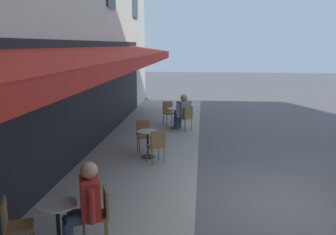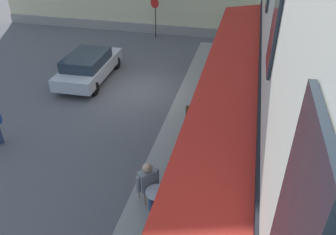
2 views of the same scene
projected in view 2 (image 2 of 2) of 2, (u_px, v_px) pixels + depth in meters
ground_plane at (138, 91)px, 15.07m from camera, size 70.00×70.00×0.00m
sidewalk_cafe_terrace at (201, 143)px, 11.73m from camera, size 20.50×3.20×0.01m
back_alley_steps at (248, 44)px, 19.45m from camera, size 2.40×1.75×0.60m
cafe_table_near_entrance at (198, 125)px, 11.82m from camera, size 0.60×0.60×0.75m
cafe_chair_wicker_facing_street at (192, 115)px, 12.30m from camera, size 0.55×0.55×0.91m
cafe_chair_wicker_back_row at (201, 134)px, 11.25m from camera, size 0.51×0.51×0.91m
cafe_table_mid_terrace at (157, 199)px, 8.84m from camera, size 0.60×0.60×0.75m
cafe_chair_wicker_corner_left at (145, 183)px, 9.26m from camera, size 0.57×0.57×0.91m
cafe_chair_wicker_kerbside at (163, 215)px, 8.29m from camera, size 0.54×0.54×0.91m
cafe_table_streetside at (228, 72)px, 15.61m from camera, size 0.60×0.60×0.75m
cafe_chair_wicker_under_awning at (215, 72)px, 15.51m from camera, size 0.52×0.52×0.91m
cafe_chair_wicker_near_door at (241, 70)px, 15.68m from camera, size 0.53×0.53×0.91m
seated_patron_in_red at (220, 68)px, 15.44m from camera, size 0.67×0.67×1.36m
seated_companion_in_grey at (149, 183)px, 9.02m from camera, size 0.66×0.66×1.34m
no_parking_sign at (155, 9)px, 20.18m from camera, size 0.22×0.56×2.60m
potted_plant_entrance_left at (226, 56)px, 17.11m from camera, size 0.61×0.61×0.93m
potted_plant_mid_terrace at (244, 57)px, 17.08m from camera, size 0.42×0.42×1.05m
potted_plant_under_sign at (226, 39)px, 19.51m from camera, size 0.41×0.41×0.97m
potted_plant_by_steps at (248, 44)px, 19.03m from camera, size 0.40×0.40×0.79m
parked_car_silver at (89, 66)px, 15.66m from camera, size 4.35×1.93×1.33m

